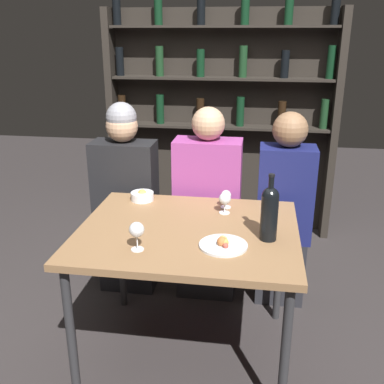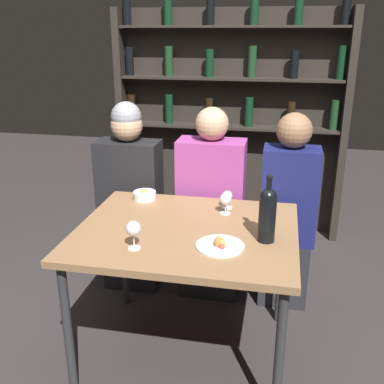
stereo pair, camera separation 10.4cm
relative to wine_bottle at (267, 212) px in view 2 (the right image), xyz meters
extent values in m
plane|color=#332D2D|center=(-0.40, 0.06, -0.92)|extent=(10.00, 10.00, 0.00)
cube|color=olive|center=(-0.40, 0.06, -0.17)|extent=(1.12, 0.93, 0.04)
cylinder|color=#2D2D30|center=(-0.91, -0.34, -0.55)|extent=(0.04, 0.04, 0.74)
cylinder|color=#2D2D30|center=(0.10, -0.34, -0.55)|extent=(0.04, 0.04, 0.74)
cylinder|color=#2D2D30|center=(-0.91, 0.47, -0.55)|extent=(0.04, 0.04, 0.74)
cylinder|color=#2D2D30|center=(0.10, 0.47, -0.55)|extent=(0.04, 0.04, 0.74)
cube|color=#28231E|center=(-0.40, 1.90, 0.03)|extent=(1.90, 0.02, 1.91)
cube|color=#28231E|center=(-1.35, 1.80, 0.03)|extent=(0.06, 0.18, 1.91)
cube|color=#28231E|center=(0.54, 1.80, 0.03)|extent=(0.06, 0.18, 1.91)
cube|color=#28231E|center=(-0.40, 1.80, 0.03)|extent=(1.82, 0.18, 0.02)
cylinder|color=black|center=(-1.27, 1.80, 0.16)|extent=(0.07, 0.07, 0.24)
cylinder|color=black|center=(-0.93, 1.80, 0.16)|extent=(0.07, 0.07, 0.25)
cylinder|color=black|center=(-0.58, 1.80, 0.15)|extent=(0.07, 0.07, 0.22)
cylinder|color=black|center=(-0.24, 1.80, 0.16)|extent=(0.07, 0.07, 0.24)
cylinder|color=black|center=(0.11, 1.79, 0.15)|extent=(0.07, 0.07, 0.22)
cylinder|color=#19381E|center=(0.45, 1.80, 0.16)|extent=(0.07, 0.07, 0.24)
cube|color=#28231E|center=(-0.40, 1.80, 0.43)|extent=(1.82, 0.18, 0.02)
cylinder|color=black|center=(-1.27, 1.79, 0.56)|extent=(0.07, 0.07, 0.23)
cylinder|color=#19381E|center=(-0.92, 1.79, 0.56)|extent=(0.07, 0.07, 0.24)
cylinder|color=black|center=(-0.58, 1.79, 0.55)|extent=(0.07, 0.07, 0.22)
cylinder|color=#19381E|center=(-0.23, 1.80, 0.57)|extent=(0.07, 0.07, 0.25)
cylinder|color=black|center=(0.11, 1.80, 0.55)|extent=(0.07, 0.07, 0.22)
cylinder|color=black|center=(0.47, 1.79, 0.57)|extent=(0.07, 0.07, 0.26)
cube|color=#28231E|center=(-0.40, 1.80, 0.84)|extent=(1.82, 0.18, 0.02)
cylinder|color=black|center=(-1.27, 1.79, 0.96)|extent=(0.07, 0.07, 0.23)
cylinder|color=black|center=(-0.92, 1.80, 0.97)|extent=(0.07, 0.07, 0.25)
cylinder|color=black|center=(-0.57, 1.79, 0.95)|extent=(0.07, 0.07, 0.22)
cylinder|color=black|center=(-0.23, 1.79, 0.96)|extent=(0.07, 0.07, 0.23)
cylinder|color=black|center=(0.11, 1.79, 0.95)|extent=(0.07, 0.07, 0.22)
cylinder|color=black|center=(0.46, 1.80, 0.96)|extent=(0.07, 0.07, 0.23)
cylinder|color=black|center=(0.00, 0.00, -0.04)|extent=(0.08, 0.08, 0.23)
sphere|color=black|center=(0.00, 0.00, 0.08)|extent=(0.08, 0.08, 0.08)
cylinder|color=black|center=(0.00, 0.00, 0.13)|extent=(0.03, 0.03, 0.10)
cylinder|color=black|center=(0.00, 0.00, 0.18)|extent=(0.03, 0.03, 0.01)
cylinder|color=silver|center=(-0.24, 0.38, -0.15)|extent=(0.06, 0.06, 0.00)
cylinder|color=silver|center=(-0.24, 0.38, -0.12)|extent=(0.01, 0.01, 0.06)
sphere|color=silver|center=(-0.24, 0.38, -0.07)|extent=(0.06, 0.06, 0.06)
cylinder|color=silver|center=(-0.60, -0.21, -0.15)|extent=(0.06, 0.06, 0.00)
cylinder|color=silver|center=(-0.60, -0.21, -0.10)|extent=(0.01, 0.01, 0.08)
sphere|color=silver|center=(-0.60, -0.21, -0.04)|extent=(0.07, 0.07, 0.07)
cylinder|color=silver|center=(-0.24, 0.30, -0.15)|extent=(0.06, 0.06, 0.00)
cylinder|color=silver|center=(-0.24, 0.30, -0.11)|extent=(0.01, 0.01, 0.06)
sphere|color=silver|center=(-0.24, 0.30, -0.06)|extent=(0.07, 0.07, 0.07)
cylinder|color=silver|center=(-0.21, -0.11, -0.14)|extent=(0.23, 0.23, 0.01)
sphere|color=#B74C3D|center=(-0.19, -0.14, -0.13)|extent=(0.03, 0.03, 0.03)
sphere|color=#E5BC66|center=(-0.21, -0.09, -0.12)|extent=(0.04, 0.04, 0.04)
sphere|color=#C67038|center=(-0.21, -0.12, -0.12)|extent=(0.05, 0.05, 0.05)
sphere|color=#99B256|center=(-0.21, -0.11, -0.13)|extent=(0.04, 0.04, 0.04)
sphere|color=gold|center=(-0.20, -0.12, -0.12)|extent=(0.04, 0.04, 0.04)
cylinder|color=white|center=(-0.74, 0.42, -0.12)|extent=(0.14, 0.14, 0.05)
sphere|color=gold|center=(-0.74, 0.42, -0.11)|extent=(0.05, 0.05, 0.05)
cube|color=#26262B|center=(-0.93, 0.71, -0.70)|extent=(0.37, 0.22, 0.45)
cube|color=black|center=(-0.93, 0.71, -0.17)|extent=(0.41, 0.22, 0.61)
sphere|color=tan|center=(-0.93, 0.71, 0.24)|extent=(0.20, 0.20, 0.20)
sphere|color=gray|center=(-0.93, 0.71, 0.29)|extent=(0.19, 0.19, 0.19)
cube|color=#26262B|center=(-0.38, 0.71, -0.70)|extent=(0.38, 0.22, 0.45)
cube|color=#9E3F8C|center=(-0.38, 0.71, -0.15)|extent=(0.43, 0.22, 0.64)
sphere|color=tan|center=(-0.38, 0.71, 0.27)|extent=(0.21, 0.21, 0.21)
cube|color=#26262B|center=(0.12, 0.71, -0.70)|extent=(0.31, 0.22, 0.45)
cube|color=navy|center=(0.12, 0.71, -0.17)|extent=(0.35, 0.22, 0.61)
sphere|color=#8C6647|center=(0.12, 0.71, 0.25)|extent=(0.21, 0.21, 0.21)
camera|label=1|loc=(-0.07, -2.01, 0.82)|focal=42.00mm
camera|label=2|loc=(0.04, -1.99, 0.82)|focal=42.00mm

